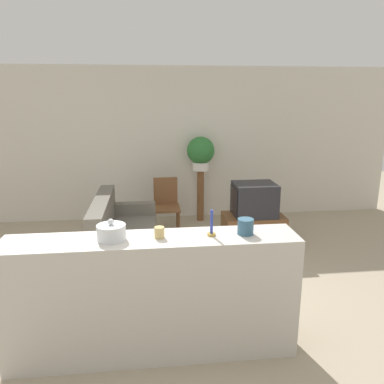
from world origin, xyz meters
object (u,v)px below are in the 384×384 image
Objects in this scene: television at (254,199)px; couch at (123,241)px; decorative_bowl at (111,232)px; potted_plant at (201,152)px; wooden_chair at (166,203)px.

couch is at bearing -167.12° from television.
television is 2.99m from decorative_bowl.
potted_plant is 3.73m from decorative_bowl.
potted_plant is at bearing 71.03° from decorative_bowl.
wooden_chair is (-1.27, 0.74, -0.22)m from television.
potted_plant is (-0.63, 1.21, 0.54)m from television.
decorative_bowl is at bearing -128.53° from television.
decorative_bowl reaches higher than television.
decorative_bowl is (-0.58, -3.06, 0.65)m from wooden_chair.
couch is 7.03× the size of decorative_bowl.
couch is 1.99m from television.
decorative_bowl is at bearing -100.66° from wooden_chair.
television reaches higher than wooden_chair.
couch is at bearing -118.44° from wooden_chair.
wooden_chair is at bearing 149.80° from television.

